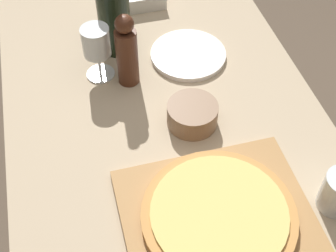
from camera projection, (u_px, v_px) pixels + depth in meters
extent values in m
cube|color=tan|center=(176.00, 149.00, 1.13)|extent=(0.80, 1.62, 0.03)
cylinder|color=brown|center=(42.00, 81.00, 1.84)|extent=(0.06, 0.06, 0.74)
cylinder|color=brown|center=(205.00, 52.00, 1.95)|extent=(0.06, 0.06, 0.74)
cube|color=#A87A47|center=(218.00, 219.00, 0.98)|extent=(0.40, 0.34, 0.02)
cylinder|color=#C68947|center=(219.00, 215.00, 0.97)|extent=(0.32, 0.32, 0.02)
cylinder|color=#E0C66B|center=(219.00, 212.00, 0.96)|extent=(0.29, 0.29, 0.01)
cylinder|color=black|center=(114.00, 13.00, 1.26)|extent=(0.09, 0.09, 0.24)
cylinder|color=#4C2819|center=(127.00, 57.00, 1.20)|extent=(0.06, 0.06, 0.16)
sphere|color=#4C2819|center=(124.00, 24.00, 1.12)|extent=(0.05, 0.05, 0.05)
cylinder|color=silver|center=(101.00, 74.00, 1.28)|extent=(0.08, 0.08, 0.00)
cylinder|color=silver|center=(99.00, 64.00, 1.25)|extent=(0.01, 0.01, 0.07)
cylinder|color=silver|center=(96.00, 42.00, 1.19)|extent=(0.07, 0.07, 0.08)
cylinder|color=#84664C|center=(192.00, 114.00, 1.15)|extent=(0.13, 0.13, 0.06)
cylinder|color=white|center=(188.00, 55.00, 1.32)|extent=(0.21, 0.21, 0.01)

